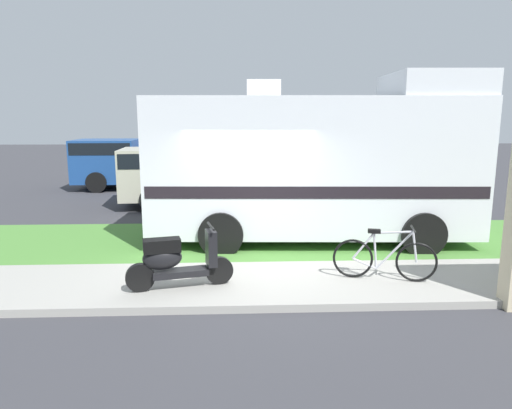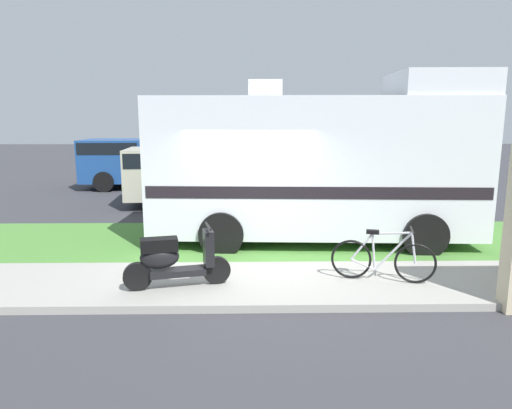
% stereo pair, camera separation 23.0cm
% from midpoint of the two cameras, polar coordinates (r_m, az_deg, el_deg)
% --- Properties ---
extents(ground_plane, '(80.00, 80.00, 0.00)m').
position_cam_midpoint_polar(ground_plane, '(8.77, -1.53, -7.45)').
color(ground_plane, '#38383D').
extents(sidewalk, '(24.00, 2.00, 0.12)m').
position_cam_midpoint_polar(sidewalk, '(7.62, -1.36, -9.84)').
color(sidewalk, '#9E9B93').
rests_on(sidewalk, ground).
extents(grass_strip, '(24.00, 3.40, 0.08)m').
position_cam_midpoint_polar(grass_strip, '(10.20, -1.68, -4.61)').
color(grass_strip, '#4C8438').
rests_on(grass_strip, ground).
extents(motorhome_rv, '(6.98, 2.75, 3.64)m').
position_cam_midpoint_polar(motorhome_rv, '(10.13, 6.72, 5.00)').
color(motorhome_rv, silver).
rests_on(motorhome_rv, ground).
extents(scooter, '(1.64, 0.64, 0.97)m').
position_cam_midpoint_polar(scooter, '(7.29, -10.76, -6.71)').
color(scooter, black).
rests_on(scooter, ground).
extents(bicycle, '(1.61, 0.58, 0.88)m').
position_cam_midpoint_polar(bicycle, '(7.80, 14.75, -6.38)').
color(bicycle, black).
rests_on(bicycle, ground).
extents(pickup_truck_near, '(5.40, 2.47, 1.79)m').
position_cam_midpoint_polar(pickup_truck_near, '(14.61, -8.62, 3.61)').
color(pickup_truck_near, '#B7B29E').
rests_on(pickup_truck_near, ground).
extents(pickup_truck_far, '(5.20, 2.20, 1.89)m').
position_cam_midpoint_polar(pickup_truck_far, '(18.64, -15.72, 4.98)').
color(pickup_truck_far, '#1E478C').
rests_on(pickup_truck_far, ground).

